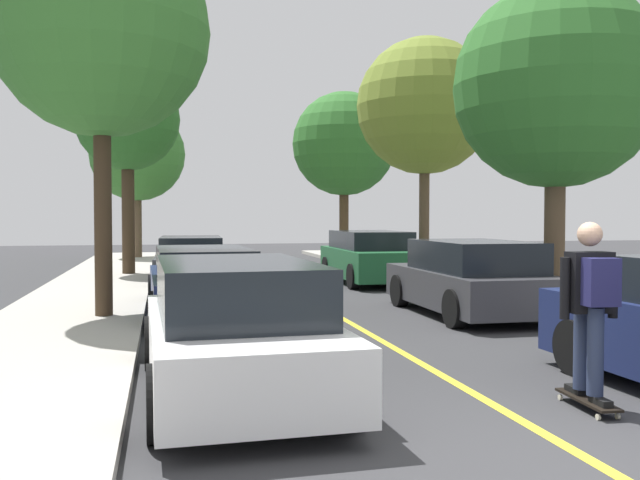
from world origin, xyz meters
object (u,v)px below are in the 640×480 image
at_px(parked_car_right_far, 370,257).
at_px(parked_car_left_nearest, 236,328).
at_px(parked_car_left_near, 203,281).
at_px(street_tree_right_far, 344,144).
at_px(street_tree_left_near, 127,120).
at_px(parked_car_right_near, 470,279).
at_px(street_tree_right_near, 425,107).
at_px(parked_car_left_far, 191,261).
at_px(street_tree_right_nearest, 556,87).
at_px(skateboard, 588,400).
at_px(street_tree_left_far, 137,154).
at_px(street_tree_left_nearest, 101,29).
at_px(skateboarder, 591,299).

bearing_deg(parked_car_right_far, parked_car_left_nearest, -113.69).
xyz_separation_m(parked_car_left_near, parked_car_right_far, (4.78, 5.15, 0.08)).
bearing_deg(street_tree_right_far, street_tree_left_near, -142.38).
distance_m(parked_car_right_near, street_tree_right_near, 8.05).
relative_size(parked_car_left_far, parked_car_right_near, 1.08).
bearing_deg(parked_car_left_nearest, parked_car_right_near, 44.22).
distance_m(parked_car_right_far, street_tree_right_far, 10.23).
bearing_deg(parked_car_right_far, parked_car_left_far, 172.57).
xyz_separation_m(street_tree_left_near, street_tree_right_nearest, (8.18, -9.19, -0.37)).
relative_size(street_tree_right_nearest, street_tree_right_far, 0.90).
xyz_separation_m(street_tree_right_near, skateboard, (-3.29, -12.59, -4.80)).
xyz_separation_m(parked_car_right_near, skateboard, (-1.59, -5.94, -0.59)).
bearing_deg(street_tree_left_far, street_tree_right_far, -12.35).
distance_m(parked_car_left_near, parked_car_left_far, 5.77).
relative_size(street_tree_right_far, skateboard, 7.86).
xyz_separation_m(parked_car_left_far, parked_car_right_near, (4.78, -6.86, 0.05)).
relative_size(parked_car_right_near, street_tree_left_nearest, 0.63).
distance_m(parked_car_right_far, street_tree_left_nearest, 9.65).
height_order(street_tree_left_nearest, street_tree_right_nearest, street_tree_left_nearest).
height_order(parked_car_right_far, street_tree_right_nearest, street_tree_right_nearest).
xyz_separation_m(parked_car_right_near, street_tree_right_near, (1.70, 6.64, 4.21)).
relative_size(parked_car_left_near, street_tree_right_near, 0.69).
bearing_deg(parked_car_right_far, street_tree_right_near, 13.36).
height_order(parked_car_left_near, street_tree_right_far, street_tree_right_far).
height_order(parked_car_left_far, parked_car_right_near, parked_car_right_near).
xyz_separation_m(parked_car_right_far, street_tree_left_near, (-6.48, 2.94, 3.90)).
distance_m(parked_car_right_far, street_tree_left_far, 13.30).
bearing_deg(street_tree_left_near, street_tree_right_far, 37.62).
bearing_deg(parked_car_right_near, street_tree_left_far, 110.55).
distance_m(parked_car_right_near, parked_car_right_far, 6.24).
height_order(parked_car_right_far, street_tree_right_far, street_tree_right_far).
distance_m(parked_car_left_far, street_tree_left_nearest, 7.89).
bearing_deg(street_tree_left_nearest, parked_car_left_nearest, -71.62).
distance_m(street_tree_left_far, street_tree_right_nearest, 19.13).
bearing_deg(street_tree_left_near, parked_car_left_far, -53.73).
relative_size(parked_car_left_nearest, parked_car_left_near, 0.91).
distance_m(street_tree_right_far, skateboard, 22.18).
distance_m(parked_car_left_near, street_tree_right_far, 16.31).
bearing_deg(street_tree_right_nearest, street_tree_right_far, 90.00).
distance_m(parked_car_right_far, street_tree_right_near, 4.53).
xyz_separation_m(parked_car_right_far, street_tree_left_nearest, (-6.48, -5.76, 4.24)).
height_order(street_tree_left_nearest, skateboarder, street_tree_left_nearest).
distance_m(street_tree_right_near, skateboard, 13.87).
relative_size(parked_car_left_near, parked_car_left_far, 1.01).
height_order(parked_car_right_far, street_tree_left_nearest, street_tree_left_nearest).
bearing_deg(parked_car_left_far, street_tree_left_far, 99.28).
xyz_separation_m(parked_car_left_near, street_tree_right_nearest, (6.48, -1.10, 3.62)).
xyz_separation_m(parked_car_left_nearest, skateboard, (3.19, -1.30, -0.59)).
height_order(parked_car_left_nearest, street_tree_left_near, street_tree_left_near).
bearing_deg(street_tree_right_nearest, street_tree_left_far, 115.33).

